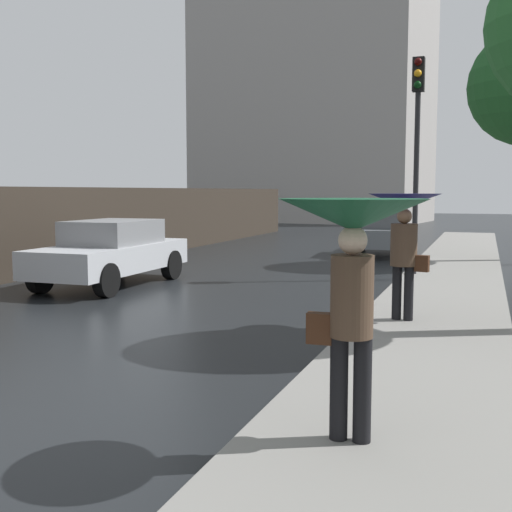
# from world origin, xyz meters

# --- Properties ---
(car_silver_near_kerb) EXTENTS (1.78, 4.17, 1.42)m
(car_silver_near_kerb) POSITION_xyz_m (-1.84, 10.82, 0.74)
(car_silver_near_kerb) COLOR #B2B5BA
(car_silver_near_kerb) RESTS_ON ground
(car_grey_mid_road) EXTENTS (2.05, 3.95, 1.39)m
(car_grey_mid_road) POSITION_xyz_m (2.68, 19.61, 0.74)
(car_grey_mid_road) COLOR slate
(car_grey_mid_road) RESTS_ON ground
(pedestrian_with_umbrella_near) EXTENTS (1.12, 1.12, 1.86)m
(pedestrian_with_umbrella_near) POSITION_xyz_m (4.86, 3.63, 1.66)
(pedestrian_with_umbrella_near) COLOR black
(pedestrian_with_umbrella_near) RESTS_ON sidewalk_strip
(pedestrian_with_umbrella_far) EXTENTS (1.06, 1.06, 1.87)m
(pedestrian_with_umbrella_far) POSITION_xyz_m (4.67, 8.47, 1.60)
(pedestrian_with_umbrella_far) COLOR black
(pedestrian_with_umbrella_far) RESTS_ON sidewalk_strip
(traffic_light) EXTENTS (0.26, 0.39, 4.90)m
(traffic_light) POSITION_xyz_m (4.26, 13.97, 3.49)
(traffic_light) COLOR black
(traffic_light) RESTS_ON sidewalk_strip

